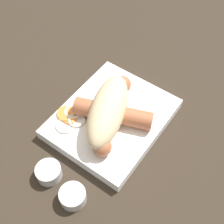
% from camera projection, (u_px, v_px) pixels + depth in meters
% --- Properties ---
extents(ground_plane, '(3.00, 3.00, 0.00)m').
position_uv_depth(ground_plane, '(112.00, 122.00, 0.60)').
color(ground_plane, '#33281E').
extents(food_tray, '(0.22, 0.18, 0.02)m').
position_uv_depth(food_tray, '(112.00, 119.00, 0.59)').
color(food_tray, white).
rests_on(food_tray, ground_plane).
extents(bread_roll, '(0.17, 0.12, 0.06)m').
position_uv_depth(bread_roll, '(107.00, 110.00, 0.56)').
color(bread_roll, beige).
rests_on(bread_roll, food_tray).
extents(sausage, '(0.17, 0.15, 0.03)m').
position_uv_depth(sausage, '(113.00, 113.00, 0.57)').
color(sausage, '#B26642').
rests_on(sausage, food_tray).
extents(pickled_veggies, '(0.07, 0.07, 0.01)m').
position_uv_depth(pickled_veggies, '(71.00, 117.00, 0.58)').
color(pickled_veggies, orange).
rests_on(pickled_veggies, food_tray).
extents(condiment_cup_near, '(0.04, 0.04, 0.02)m').
position_uv_depth(condiment_cup_near, '(49.00, 173.00, 0.53)').
color(condiment_cup_near, silver).
rests_on(condiment_cup_near, ground_plane).
extents(condiment_cup_far, '(0.04, 0.04, 0.02)m').
position_uv_depth(condiment_cup_far, '(73.00, 197.00, 0.50)').
color(condiment_cup_far, silver).
rests_on(condiment_cup_far, ground_plane).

